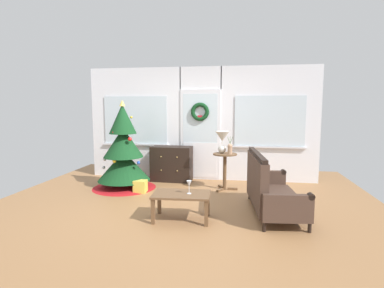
# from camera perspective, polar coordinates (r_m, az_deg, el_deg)

# --- Properties ---
(ground_plane) EXTENTS (6.76, 6.76, 0.00)m
(ground_plane) POSITION_cam_1_polar(r_m,az_deg,el_deg) (5.22, -1.53, -11.70)
(ground_plane) COLOR #996B42
(back_wall_with_door) EXTENTS (5.20, 0.19, 2.55)m
(back_wall_with_door) POSITION_cam_1_polar(r_m,az_deg,el_deg) (7.01, 1.57, 3.82)
(back_wall_with_door) COLOR white
(back_wall_with_door) RESTS_ON ground
(christmas_tree) EXTENTS (1.30, 1.30, 1.79)m
(christmas_tree) POSITION_cam_1_polar(r_m,az_deg,el_deg) (6.44, -12.56, -2.11)
(christmas_tree) COLOR #4C331E
(christmas_tree) RESTS_ON ground
(dresser_cabinet) EXTENTS (0.91, 0.47, 0.78)m
(dresser_cabinet) POSITION_cam_1_polar(r_m,az_deg,el_deg) (6.94, -3.79, -3.66)
(dresser_cabinet) COLOR black
(dresser_cabinet) RESTS_ON ground
(settee_sofa) EXTENTS (0.86, 1.66, 0.96)m
(settee_sofa) POSITION_cam_1_polar(r_m,az_deg,el_deg) (5.01, 14.00, -8.20)
(settee_sofa) COLOR black
(settee_sofa) RESTS_ON ground
(side_table) EXTENTS (0.50, 0.48, 0.74)m
(side_table) POSITION_cam_1_polar(r_m,az_deg,el_deg) (6.21, 6.10, -3.74)
(side_table) COLOR brown
(side_table) RESTS_ON ground
(table_lamp) EXTENTS (0.28, 0.28, 0.44)m
(table_lamp) POSITION_cam_1_polar(r_m,az_deg,el_deg) (6.18, 5.63, 0.91)
(table_lamp) COLOR silver
(table_lamp) RESTS_ON side_table
(flower_vase) EXTENTS (0.11, 0.10, 0.35)m
(flower_vase) POSITION_cam_1_polar(r_m,az_deg,el_deg) (6.09, 7.05, -0.79)
(flower_vase) COLOR tan
(flower_vase) RESTS_ON side_table
(coffee_table) EXTENTS (0.87, 0.57, 0.40)m
(coffee_table) POSITION_cam_1_polar(r_m,az_deg,el_deg) (4.61, -1.97, -9.82)
(coffee_table) COLOR brown
(coffee_table) RESTS_ON ground
(wine_glass) EXTENTS (0.08, 0.08, 0.20)m
(wine_glass) POSITION_cam_1_polar(r_m,az_deg,el_deg) (4.53, -0.55, -7.46)
(wine_glass) COLOR silver
(wine_glass) RESTS_ON coffee_table
(gift_box) EXTENTS (0.24, 0.21, 0.24)m
(gift_box) POSITION_cam_1_polar(r_m,az_deg,el_deg) (6.14, -9.55, -7.74)
(gift_box) COLOR #D8C64C
(gift_box) RESTS_ON ground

